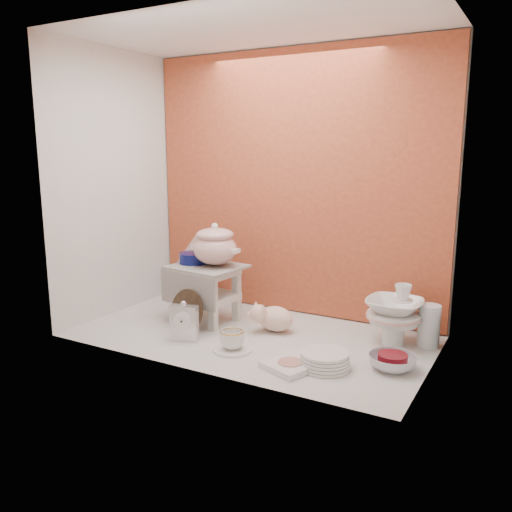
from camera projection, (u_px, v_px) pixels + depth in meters
The scene contains 17 objects.
ground at pixel (251, 336), 2.73m from camera, with size 1.80×1.80×0.00m, color silver.
niche_shell at pixel (268, 153), 2.70m from camera, with size 1.86×1.03×1.53m.
step_stool at pixel (208, 294), 2.93m from camera, with size 0.38×0.32×0.32m, color silver, non-canonical shape.
soup_tureen at pixel (215, 244), 2.87m from camera, with size 0.28×0.28×0.24m, color white, non-canonical shape.
cobalt_bowl at pixel (193, 258), 2.96m from camera, with size 0.16×0.16×0.06m, color #0A1151.
floral_platter at pixel (191, 267), 3.37m from camera, with size 0.42×0.14×0.41m, color white, non-canonical shape.
blue_white_vase at pixel (193, 283), 3.31m from camera, with size 0.24×0.24×0.25m, color white.
lacquer_tray at pixel (187, 311), 2.76m from camera, with size 0.23×0.07×0.23m, color black, non-canonical shape.
mantel_clock at pixel (184, 321), 2.64m from camera, with size 0.14×0.05×0.20m, color silver.
plush_pig at pixel (276, 318), 2.78m from camera, with size 0.25×0.17×0.15m, color beige.
teacup_saucer at pixel (233, 350), 2.52m from camera, with size 0.19×0.19×0.01m, color white.
gold_rim_teacup at pixel (232, 339), 2.51m from camera, with size 0.12×0.12×0.09m, color white.
lattice_dish at pixel (290, 365), 2.32m from camera, with size 0.20×0.20×0.03m, color white.
dinner_plate_stack at pixel (325, 360), 2.32m from camera, with size 0.23×0.23×0.07m, color white.
crystal_bowl at pixel (392, 362), 2.31m from camera, with size 0.21×0.21×0.07m, color silver.
clear_glass_vase at pixel (429, 326), 2.56m from camera, with size 0.11×0.11×0.21m, color silver.
porcelain_tower at pixel (394, 314), 2.58m from camera, with size 0.27×0.27×0.31m, color white, non-canonical shape.
Camera 1 is at (1.29, -2.25, 0.95)m, focal length 36.97 mm.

